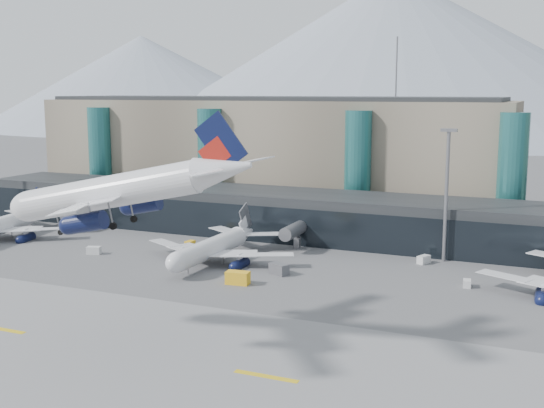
% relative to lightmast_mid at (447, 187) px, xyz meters
% --- Properties ---
extents(ground, '(900.00, 900.00, 0.00)m').
position_rel_lightmast_mid_xyz_m(ground, '(-30.00, -48.00, -14.42)').
color(ground, '#515154').
rests_on(ground, ground).
extents(runway_strip, '(400.00, 40.00, 0.04)m').
position_rel_lightmast_mid_xyz_m(runway_strip, '(-30.00, -63.00, -14.40)').
color(runway_strip, slate).
rests_on(runway_strip, ground).
extents(runway_markings, '(128.00, 1.00, 0.02)m').
position_rel_lightmast_mid_xyz_m(runway_markings, '(-30.00, -63.00, -14.37)').
color(runway_markings, gold).
rests_on(runway_markings, ground).
extents(concourse, '(170.00, 27.00, 10.00)m').
position_rel_lightmast_mid_xyz_m(concourse, '(-30.02, 9.73, -9.45)').
color(concourse, black).
rests_on(concourse, ground).
extents(terminal_main, '(130.00, 30.00, 31.00)m').
position_rel_lightmast_mid_xyz_m(terminal_main, '(-55.00, 42.00, 1.03)').
color(terminal_main, gray).
rests_on(terminal_main, ground).
extents(teal_towers, '(116.40, 19.40, 46.00)m').
position_rel_lightmast_mid_xyz_m(teal_towers, '(-44.99, 26.01, -0.41)').
color(teal_towers, '#246666').
rests_on(teal_towers, ground).
extents(mountain_ridge, '(910.00, 400.00, 110.00)m').
position_rel_lightmast_mid_xyz_m(mountain_ridge, '(-14.03, 332.00, 31.33)').
color(mountain_ridge, gray).
rests_on(mountain_ridge, ground).
extents(lightmast_mid, '(3.00, 1.20, 25.60)m').
position_rel_lightmast_mid_xyz_m(lightmast_mid, '(0.00, 0.00, 0.00)').
color(lightmast_mid, slate).
rests_on(lightmast_mid, ground).
extents(hero_jet, '(35.70, 36.30, 11.72)m').
position_rel_lightmast_mid_xyz_m(hero_jet, '(-29.03, -60.77, 7.16)').
color(hero_jet, silver).
rests_on(hero_jet, ground).
extents(jet_parked_left, '(33.06, 33.50, 10.81)m').
position_rel_lightmast_mid_xyz_m(jet_parked_left, '(-94.27, -15.66, -10.33)').
color(jet_parked_left, silver).
rests_on(jet_parked_left, ground).
extents(jet_parked_mid, '(33.42, 32.40, 10.76)m').
position_rel_lightmast_mid_xyz_m(jet_parked_mid, '(-40.46, -16.43, -10.35)').
color(jet_parked_mid, silver).
rests_on(jet_parked_mid, ground).
extents(veh_a, '(3.07, 2.30, 1.54)m').
position_rel_lightmast_mid_xyz_m(veh_a, '(-65.97, -21.99, -13.65)').
color(veh_a, silver).
rests_on(veh_a, ground).
extents(veh_b, '(1.56, 2.37, 1.31)m').
position_rel_lightmast_mid_xyz_m(veh_b, '(-51.28, -8.81, -13.76)').
color(veh_b, yellow).
rests_on(veh_b, ground).
extents(veh_c, '(4.05, 3.23, 1.99)m').
position_rel_lightmast_mid_xyz_m(veh_c, '(-25.64, -21.47, -13.42)').
color(veh_c, '#4D4E52').
rests_on(veh_c, ground).
extents(veh_d, '(2.38, 3.04, 1.53)m').
position_rel_lightmast_mid_xyz_m(veh_d, '(-3.20, -3.38, -13.65)').
color(veh_d, silver).
rests_on(veh_d, ground).
extents(veh_f, '(3.24, 4.11, 2.04)m').
position_rel_lightmast_mid_xyz_m(veh_f, '(-84.60, -6.49, -13.40)').
color(veh_f, '#4D4E52').
rests_on(veh_f, ground).
extents(veh_g, '(1.52, 2.29, 1.25)m').
position_rel_lightmast_mid_xyz_m(veh_g, '(6.53, -16.44, -13.79)').
color(veh_g, silver).
rests_on(veh_g, ground).
extents(veh_h, '(4.17, 2.48, 2.20)m').
position_rel_lightmast_mid_xyz_m(veh_h, '(-29.74, -30.00, -13.32)').
color(veh_h, yellow).
rests_on(veh_h, ground).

